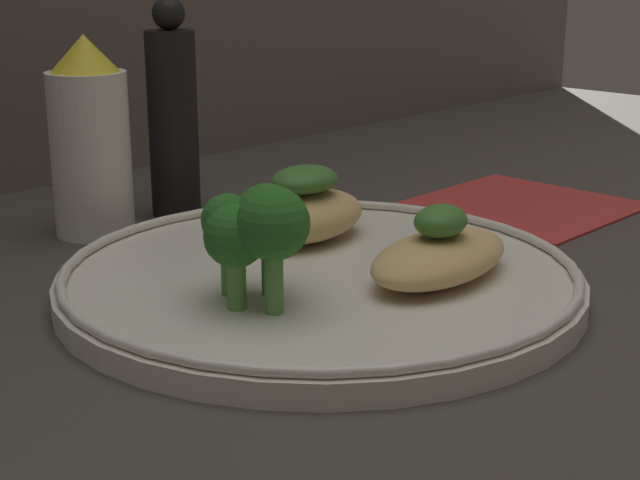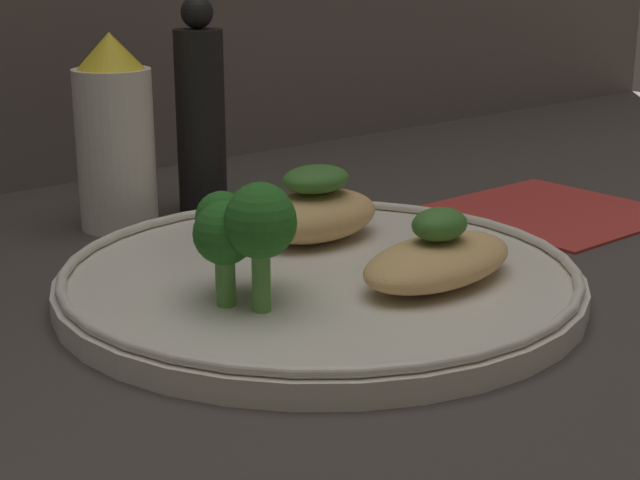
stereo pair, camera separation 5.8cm
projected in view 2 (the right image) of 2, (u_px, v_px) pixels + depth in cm
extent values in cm
cube|color=#3D3833|center=(320.00, 302.00, 59.17)|extent=(180.00, 180.00, 1.00)
cylinder|color=silver|center=(320.00, 283.00, 58.82)|extent=(31.42, 31.42, 1.40)
torus|color=silver|center=(320.00, 267.00, 58.53)|extent=(30.82, 30.82, 0.60)
ellipsoid|color=tan|center=(438.00, 261.00, 56.48)|extent=(12.05, 7.42, 2.55)
ellipsoid|color=#3D752D|center=(440.00, 224.00, 55.84)|extent=(3.96, 3.33, 1.87)
ellipsoid|color=tan|center=(316.00, 215.00, 64.85)|extent=(10.22, 7.43, 3.19)
ellipsoid|color=#3D752D|center=(316.00, 179.00, 64.14)|extent=(5.33, 4.47, 1.76)
cylinder|color=#569942|center=(261.00, 266.00, 54.73)|extent=(0.70, 0.70, 3.16)
sphere|color=#286B23|center=(260.00, 216.00, 53.90)|extent=(3.75, 3.75, 3.75)
cylinder|color=#569942|center=(223.00, 263.00, 54.93)|extent=(0.94, 0.94, 3.27)
sphere|color=#286B23|center=(222.00, 218.00, 54.16)|extent=(2.96, 2.96, 2.96)
cylinder|color=#569942|center=(226.00, 280.00, 52.81)|extent=(1.05, 1.05, 2.88)
sphere|color=#286B23|center=(225.00, 233.00, 52.05)|extent=(3.41, 3.41, 3.41)
cylinder|color=#569942|center=(261.00, 279.00, 51.91)|extent=(1.01, 1.01, 3.56)
sphere|color=#286B23|center=(260.00, 222.00, 51.01)|extent=(3.90, 3.90, 3.90)
cylinder|color=white|center=(116.00, 150.00, 71.41)|extent=(5.67, 5.67, 11.72)
cone|color=yellow|center=(110.00, 50.00, 69.35)|extent=(4.82, 4.82, 2.58)
cylinder|color=black|center=(201.00, 122.00, 75.69)|extent=(3.78, 3.78, 14.11)
sphere|color=black|center=(197.00, 12.00, 73.30)|extent=(2.46, 2.46, 2.46)
cube|color=#B2332D|center=(552.00, 210.00, 76.87)|extent=(15.49, 15.49, 0.40)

